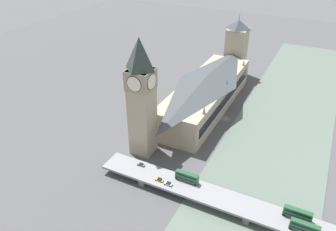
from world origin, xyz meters
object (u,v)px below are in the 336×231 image
(parliament_hall, at_px, (207,92))
(car_southbound_tail, at_px, (168,184))
(road_bridge, at_px, (250,209))
(double_decker_bus_lead, at_px, (305,227))
(clock_tower, at_px, (141,96))
(double_decker_bus_mid, at_px, (187,177))
(victoria_tower, at_px, (236,49))
(car_northbound_mid, at_px, (159,180))
(car_northbound_tail, at_px, (141,165))
(double_decker_bus_rear, at_px, (298,214))

(parliament_hall, xyz_separation_m, car_southbound_tail, (-14.59, 87.65, -7.01))
(road_bridge, distance_m, double_decker_bus_lead, 23.49)
(clock_tower, height_order, double_decker_bus_lead, clock_tower)
(double_decker_bus_mid, relative_size, car_southbound_tail, 2.92)
(victoria_tower, distance_m, double_decker_bus_mid, 149.05)
(road_bridge, bearing_deg, double_decker_bus_mid, -5.64)
(parliament_hall, distance_m, car_northbound_mid, 87.83)
(car_northbound_mid, bearing_deg, victoria_tower, -86.46)
(clock_tower, bearing_deg, car_northbound_mid, 134.32)
(double_decker_bus_mid, distance_m, car_northbound_mid, 13.54)
(car_southbound_tail, bearing_deg, parliament_hall, -80.55)
(clock_tower, bearing_deg, victoria_tower, -95.93)
(victoria_tower, relative_size, double_decker_bus_lead, 4.31)
(clock_tower, distance_m, car_northbound_tail, 36.02)
(parliament_hall, bearing_deg, victoria_tower, -89.95)
(clock_tower, xyz_separation_m, car_southbound_tail, (-28.06, 24.01, -30.10))
(victoria_tower, bearing_deg, clock_tower, 84.07)
(clock_tower, bearing_deg, double_decker_bus_rear, 168.50)
(double_decker_bus_lead, distance_m, double_decker_bus_mid, 55.45)
(double_decker_bus_lead, height_order, car_northbound_mid, double_decker_bus_lead)
(victoria_tower, xyz_separation_m, car_northbound_tail, (4.57, 146.69, -17.87))
(parliament_hall, xyz_separation_m, double_decker_bus_rear, (-72.84, 81.20, -5.02))
(clock_tower, relative_size, double_decker_bus_lead, 5.67)
(clock_tower, height_order, double_decker_bus_rear, clock_tower)
(double_decker_bus_lead, bearing_deg, clock_tower, -14.76)
(clock_tower, height_order, car_northbound_tail, clock_tower)
(clock_tower, xyz_separation_m, car_northbound_mid, (-22.85, 23.40, -30.14))
(car_northbound_mid, height_order, car_southbound_tail, car_southbound_tail)
(parliament_hall, height_order, double_decker_bus_lead, parliament_hall)
(road_bridge, bearing_deg, car_northbound_mid, 3.50)
(double_decker_bus_lead, bearing_deg, car_northbound_mid, -0.26)
(victoria_tower, height_order, double_decker_bus_lead, victoria_tower)
(parliament_hall, height_order, clock_tower, clock_tower)
(road_bridge, bearing_deg, double_decker_bus_rear, -170.78)
(parliament_hall, height_order, car_northbound_tail, parliament_hall)
(double_decker_bus_mid, relative_size, car_northbound_tail, 2.92)
(road_bridge, distance_m, car_northbound_mid, 44.23)
(clock_tower, height_order, victoria_tower, clock_tower)
(clock_tower, relative_size, double_decker_bus_mid, 5.65)
(parliament_hall, relative_size, double_decker_bus_mid, 9.03)
(parliament_hall, relative_size, road_bridge, 0.71)
(parliament_hall, xyz_separation_m, victoria_tower, (0.06, -65.48, 10.78))
(double_decker_bus_lead, distance_m, car_northbound_tail, 81.38)
(double_decker_bus_lead, xyz_separation_m, double_decker_bus_mid, (55.10, -6.17, 0.00))
(double_decker_bus_lead, distance_m, double_decker_bus_rear, 7.16)
(double_decker_bus_lead, xyz_separation_m, car_northbound_tail, (81.12, -6.13, -2.10))
(double_decker_bus_rear, bearing_deg, victoria_tower, -63.57)
(double_decker_bus_lead, xyz_separation_m, double_decker_bus_rear, (3.66, -6.15, -0.03))
(car_southbound_tail, bearing_deg, double_decker_bus_rear, -173.68)
(victoria_tower, xyz_separation_m, double_decker_bus_rear, (-72.90, 146.68, -15.80))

